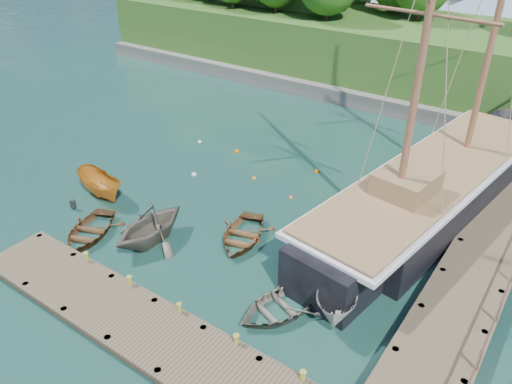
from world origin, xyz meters
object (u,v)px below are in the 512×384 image
rowboat_1 (152,241)px  rowboat_3 (279,311)px  rowboat_0 (90,236)px  rowboat_2 (242,240)px  cabin_boat_white (338,304)px  schooner (430,194)px  motorboat_orange (102,195)px

rowboat_1 → rowboat_3: (8.34, -0.47, 0.00)m
rowboat_3 → rowboat_0: bearing=-154.1°
rowboat_0 → rowboat_2: rowboat_2 is taller
rowboat_0 → rowboat_3: rowboat_3 is taller
rowboat_1 → rowboat_2: rowboat_1 is taller
rowboat_2 → cabin_boat_white: size_ratio=0.85×
rowboat_1 → rowboat_3: size_ratio=1.07×
rowboat_0 → schooner: 19.00m
motorboat_orange → schooner: size_ratio=0.15×
rowboat_0 → cabin_boat_white: size_ratio=0.84×
rowboat_2 → cabin_boat_white: bearing=-31.1°
rowboat_3 → rowboat_2: bearing=164.0°
rowboat_0 → rowboat_3: 11.47m
rowboat_2 → rowboat_3: (4.51, -3.34, 0.00)m
rowboat_2 → cabin_boat_white: cabin_boat_white is taller
rowboat_1 → motorboat_orange: bearing=165.5°
rowboat_3 → cabin_boat_white: 2.68m
motorboat_orange → cabin_boat_white: (16.13, -0.23, 0.00)m
rowboat_1 → rowboat_3: 8.36m
motorboat_orange → rowboat_0: bearing=-127.0°
rowboat_1 → cabin_boat_white: (10.24, 1.42, 0.00)m
motorboat_orange → schooner: (16.81, 9.59, 1.16)m
cabin_boat_white → schooner: schooner is taller
rowboat_1 → rowboat_2: 4.78m
cabin_boat_white → rowboat_0: bearing=172.3°
rowboat_2 → motorboat_orange: 9.80m
rowboat_3 → cabin_boat_white: size_ratio=0.85×
rowboat_3 → motorboat_orange: size_ratio=0.98×
rowboat_0 → schooner: size_ratio=0.14×
rowboat_2 → schooner: size_ratio=0.15×
rowboat_2 → motorboat_orange: (-9.72, -1.22, 0.00)m
rowboat_0 → motorboat_orange: bearing=108.0°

